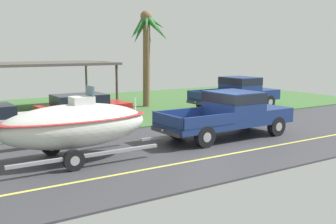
{
  "coord_description": "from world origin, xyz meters",
  "views": [
    {
      "loc": [
        -9.68,
        -12.21,
        3.59
      ],
      "look_at": [
        -1.16,
        0.78,
        1.21
      ],
      "focal_mm": 44.24,
      "sensor_mm": 36.0,
      "label": 1
    }
  ],
  "objects_px": {
    "boat_on_trailer": "(75,125)",
    "carport_awning": "(47,65)",
    "pickup_truck_towing": "(233,111)",
    "parked_pickup_background": "(239,91)",
    "palm_tree_near_left": "(146,36)",
    "parked_sedan_near": "(83,108)"
  },
  "relations": [
    {
      "from": "pickup_truck_towing",
      "to": "palm_tree_near_left",
      "type": "xyz_separation_m",
      "value": [
        1.46,
        9.45,
        3.28
      ]
    },
    {
      "from": "pickup_truck_towing",
      "to": "parked_pickup_background",
      "type": "distance_m",
      "value": 8.2
    },
    {
      "from": "parked_pickup_background",
      "to": "carport_awning",
      "type": "distance_m",
      "value": 11.36
    },
    {
      "from": "carport_awning",
      "to": "palm_tree_near_left",
      "type": "xyz_separation_m",
      "value": [
        5.65,
        -1.54,
        1.63
      ]
    },
    {
      "from": "boat_on_trailer",
      "to": "carport_awning",
      "type": "height_order",
      "value": "carport_awning"
    },
    {
      "from": "boat_on_trailer",
      "to": "pickup_truck_towing",
      "type": "bearing_deg",
      "value": 0.0
    },
    {
      "from": "carport_awning",
      "to": "pickup_truck_towing",
      "type": "bearing_deg",
      "value": -69.14
    },
    {
      "from": "boat_on_trailer",
      "to": "parked_sedan_near",
      "type": "relative_size",
      "value": 1.35
    },
    {
      "from": "pickup_truck_towing",
      "to": "carport_awning",
      "type": "distance_m",
      "value": 11.88
    },
    {
      "from": "pickup_truck_towing",
      "to": "boat_on_trailer",
      "type": "height_order",
      "value": "boat_on_trailer"
    },
    {
      "from": "parked_sedan_near",
      "to": "palm_tree_near_left",
      "type": "relative_size",
      "value": 0.76
    },
    {
      "from": "parked_sedan_near",
      "to": "carport_awning",
      "type": "relative_size",
      "value": 0.64
    },
    {
      "from": "pickup_truck_towing",
      "to": "boat_on_trailer",
      "type": "xyz_separation_m",
      "value": [
        -6.77,
        -0.0,
        0.11
      ]
    },
    {
      "from": "boat_on_trailer",
      "to": "palm_tree_near_left",
      "type": "height_order",
      "value": "palm_tree_near_left"
    },
    {
      "from": "parked_pickup_background",
      "to": "boat_on_trailer",
      "type": "bearing_deg",
      "value": -155.16
    },
    {
      "from": "pickup_truck_towing",
      "to": "carport_awning",
      "type": "relative_size",
      "value": 0.86
    },
    {
      "from": "boat_on_trailer",
      "to": "parked_pickup_background",
      "type": "xyz_separation_m",
      "value": [
        12.55,
        5.81,
        -0.09
      ]
    },
    {
      "from": "boat_on_trailer",
      "to": "parked_pickup_background",
      "type": "distance_m",
      "value": 13.83
    },
    {
      "from": "carport_awning",
      "to": "palm_tree_near_left",
      "type": "bearing_deg",
      "value": -15.25
    },
    {
      "from": "pickup_truck_towing",
      "to": "parked_sedan_near",
      "type": "height_order",
      "value": "pickup_truck_towing"
    },
    {
      "from": "pickup_truck_towing",
      "to": "parked_pickup_background",
      "type": "relative_size",
      "value": 1.04
    },
    {
      "from": "parked_pickup_background",
      "to": "parked_sedan_near",
      "type": "relative_size",
      "value": 1.29
    }
  ]
}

